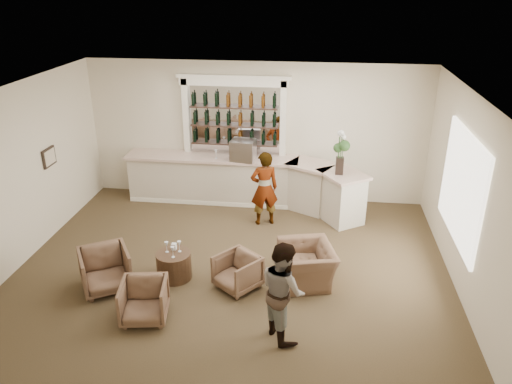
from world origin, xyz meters
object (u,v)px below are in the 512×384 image
sommelier (264,188)px  armchair_far (307,264)px  guest (283,290)px  bar_counter (246,182)px  cocktail_table (174,265)px  armchair_right (237,272)px  espresso_machine (243,150)px  flower_vase (341,150)px  armchair_center (144,301)px  armchair_left (105,270)px

sommelier → armchair_far: (1.01, -2.17, -0.50)m
guest → armchair_far: bearing=-43.6°
sommelier → guest: 3.75m
bar_counter → cocktail_table: bearing=-104.0°
sommelier → armchair_right: sommelier is taller
cocktail_table → guest: guest is taller
guest → armchair_far: 1.61m
espresso_machine → flower_vase: size_ratio=0.56×
bar_counter → guest: guest is taller
bar_counter → armchair_far: 3.50m
guest → armchair_right: guest is taller
cocktail_table → espresso_machine: 3.55m
armchair_center → armchair_right: size_ratio=1.06×
bar_counter → espresso_machine: (-0.06, -0.05, 0.81)m
sommelier → espresso_machine: 1.21m
bar_counter → armchair_left: bar_counter is taller
armchair_right → armchair_left: bearing=-133.2°
bar_counter → cocktail_table: size_ratio=9.13×
guest → cocktail_table: bearing=25.7°
armchair_center → armchair_left: bearing=132.6°
armchair_far → espresso_machine: espresso_machine is taller
bar_counter → armchair_right: bearing=-84.2°
bar_counter → espresso_machine: size_ratio=10.52×
sommelier → espresso_machine: sommelier is taller
armchair_far → cocktail_table: bearing=-100.9°
cocktail_table → armchair_right: size_ratio=0.91×
bar_counter → cocktail_table: (-0.83, -3.33, -0.32)m
armchair_left → flower_vase: (4.03, 3.15, 1.31)m
sommelier → armchair_right: bearing=67.2°
armchair_far → flower_vase: 2.87m
cocktail_table → armchair_far: 2.39m
sommelier → armchair_left: bearing=30.7°
armchair_left → armchair_right: 2.29m
bar_counter → guest: (1.23, -4.64, 0.22)m
bar_counter → armchair_center: bearing=-102.0°
cocktail_table → flower_vase: 4.23m
guest → armchair_center: (-2.20, 0.10, -0.46)m
espresso_machine → armchair_center: bearing=-95.9°
cocktail_table → armchair_left: (-1.08, -0.49, 0.12)m
guest → armchair_right: size_ratio=2.29×
bar_counter → flower_vase: 2.48m
bar_counter → armchair_center: (-0.97, -4.54, -0.24)m
armchair_center → armchair_far: (2.51, 1.42, 0.01)m
sommelier → armchair_right: (-0.18, -2.54, -0.52)m
bar_counter → armchair_far: bar_counter is taller
armchair_far → guest: bearing=-27.5°
flower_vase → cocktail_table: bearing=-137.9°
armchair_left → espresso_machine: 4.31m
armchair_far → sommelier: bearing=-170.8°
bar_counter → armchair_right: 3.52m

